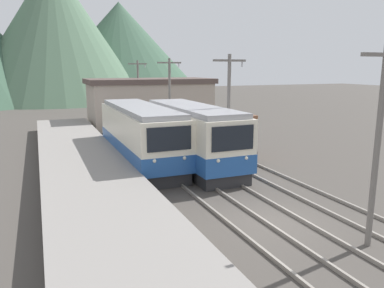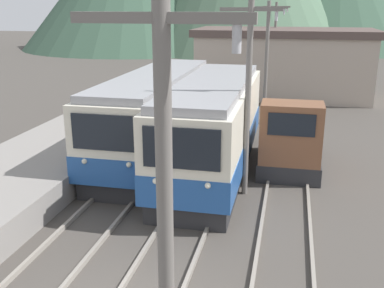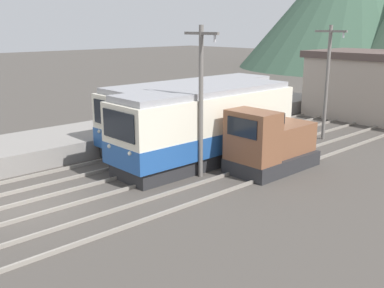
{
  "view_description": "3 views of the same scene",
  "coord_description": "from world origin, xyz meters",
  "px_view_note": "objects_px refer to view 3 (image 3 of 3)",
  "views": [
    {
      "loc": [
        -8.34,
        -11.47,
        5.93
      ],
      "look_at": [
        -0.74,
        6.91,
        1.87
      ],
      "focal_mm": 35.0,
      "sensor_mm": 36.0,
      "label": 1
    },
    {
      "loc": [
        3.06,
        -7.54,
        6.45
      ],
      "look_at": [
        -0.25,
        7.47,
        1.68
      ],
      "focal_mm": 42.0,
      "sensor_mm": 36.0,
      "label": 2
    },
    {
      "loc": [
        15.68,
        -6.04,
        6.64
      ],
      "look_at": [
        1.4,
        7.11,
        1.5
      ],
      "focal_mm": 42.0,
      "sensor_mm": 36.0,
      "label": 3
    }
  ],
  "objects_px": {
    "commuter_train_left": "(192,116)",
    "shunting_locomotive": "(270,145)",
    "commuter_train_center": "(207,128)",
    "catenary_mast_far": "(327,78)",
    "catenary_mast_mid": "(201,97)"
  },
  "relations": [
    {
      "from": "commuter_train_left",
      "to": "shunting_locomotive",
      "type": "bearing_deg",
      "value": -3.91
    },
    {
      "from": "commuter_train_left",
      "to": "shunting_locomotive",
      "type": "relative_size",
      "value": 2.46
    },
    {
      "from": "commuter_train_left",
      "to": "commuter_train_center",
      "type": "relative_size",
      "value": 1.08
    },
    {
      "from": "shunting_locomotive",
      "to": "catenary_mast_far",
      "type": "bearing_deg",
      "value": 101.76
    },
    {
      "from": "shunting_locomotive",
      "to": "catenary_mast_mid",
      "type": "bearing_deg",
      "value": -116.13
    },
    {
      "from": "shunting_locomotive",
      "to": "commuter_train_center",
      "type": "bearing_deg",
      "value": -158.11
    },
    {
      "from": "commuter_train_left",
      "to": "catenary_mast_far",
      "type": "distance_m",
      "value": 8.26
    },
    {
      "from": "commuter_train_left",
      "to": "catenary_mast_far",
      "type": "bearing_deg",
      "value": 57.53
    },
    {
      "from": "commuter_train_left",
      "to": "catenary_mast_mid",
      "type": "bearing_deg",
      "value": -38.59
    },
    {
      "from": "commuter_train_center",
      "to": "catenary_mast_mid",
      "type": "height_order",
      "value": "catenary_mast_mid"
    },
    {
      "from": "commuter_train_center",
      "to": "catenary_mast_far",
      "type": "height_order",
      "value": "catenary_mast_far"
    },
    {
      "from": "shunting_locomotive",
      "to": "catenary_mast_far",
      "type": "relative_size",
      "value": 0.68
    },
    {
      "from": "commuter_train_center",
      "to": "catenary_mast_mid",
      "type": "bearing_deg",
      "value": -50.6
    },
    {
      "from": "shunting_locomotive",
      "to": "catenary_mast_far",
      "type": "height_order",
      "value": "catenary_mast_far"
    },
    {
      "from": "commuter_train_center",
      "to": "shunting_locomotive",
      "type": "distance_m",
      "value": 3.27
    }
  ]
}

